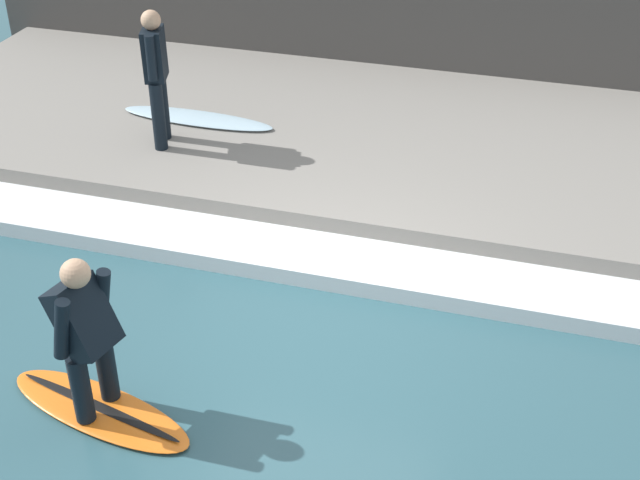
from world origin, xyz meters
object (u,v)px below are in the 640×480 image
(surfer_waiting_near, at_px, (156,71))
(surfer_riding, at_px, (85,330))
(surfboard_riding, at_px, (100,409))
(surfboard_waiting_near, at_px, (197,118))

(surfer_waiting_near, bearing_deg, surfer_riding, -162.52)
(surfboard_riding, relative_size, surfboard_waiting_near, 0.90)
(surfer_waiting_near, relative_size, surfboard_waiting_near, 0.80)
(surfboard_riding, bearing_deg, surfer_waiting_near, 17.48)
(surfboard_riding, bearing_deg, surfer_riding, 45.00)
(surfer_riding, distance_m, surfboard_waiting_near, 4.96)
(surfboard_riding, xyz_separation_m, surfer_riding, (0.00, 0.00, 0.82))
(surfer_riding, xyz_separation_m, surfer_waiting_near, (4.09, 1.29, 0.42))
(surfboard_riding, distance_m, surfboard_waiting_near, 4.96)
(surfboard_riding, bearing_deg, surfboard_waiting_near, 13.45)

